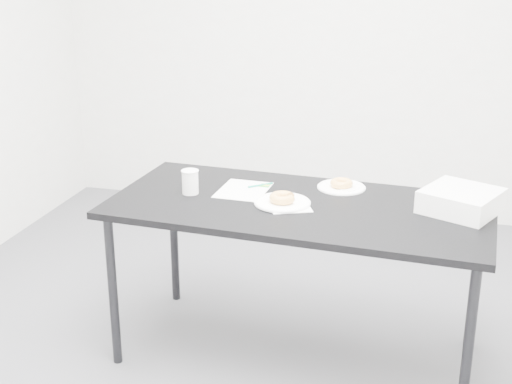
% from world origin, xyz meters
% --- Properties ---
extents(floor, '(4.00, 4.00, 0.00)m').
position_xyz_m(floor, '(0.00, 0.00, 0.00)').
color(floor, '#46454A').
rests_on(floor, ground).
extents(wall_back, '(4.00, 0.02, 2.70)m').
position_xyz_m(wall_back, '(0.00, 2.00, 1.35)').
color(wall_back, white).
rests_on(wall_back, floor).
extents(table, '(1.77, 0.92, 0.78)m').
position_xyz_m(table, '(0.17, -0.02, 0.72)').
color(table, black).
rests_on(table, floor).
extents(scorecard, '(0.24, 0.29, 0.00)m').
position_xyz_m(scorecard, '(-0.12, 0.10, 0.79)').
color(scorecard, white).
rests_on(scorecard, table).
extents(logo_patch, '(0.05, 0.05, 0.00)m').
position_xyz_m(logo_patch, '(-0.04, 0.18, 0.79)').
color(logo_patch, green).
rests_on(logo_patch, scorecard).
extents(pen, '(0.11, 0.09, 0.01)m').
position_xyz_m(pen, '(-0.06, 0.17, 0.79)').
color(pen, '#0B8268').
rests_on(pen, scorecard).
extents(napkin, '(0.23, 0.23, 0.00)m').
position_xyz_m(napkin, '(0.14, -0.06, 0.79)').
color(napkin, white).
rests_on(napkin, table).
extents(plate_near, '(0.26, 0.26, 0.01)m').
position_xyz_m(plate_near, '(0.10, -0.04, 0.79)').
color(plate_near, white).
rests_on(plate_near, napkin).
extents(donut_near, '(0.15, 0.15, 0.04)m').
position_xyz_m(donut_near, '(0.10, -0.04, 0.81)').
color(donut_near, '#DC9146').
rests_on(donut_near, plate_near).
extents(plate_far, '(0.23, 0.23, 0.01)m').
position_xyz_m(plate_far, '(0.33, 0.25, 0.79)').
color(plate_far, white).
rests_on(plate_far, table).
extents(donut_far, '(0.13, 0.13, 0.04)m').
position_xyz_m(donut_far, '(0.33, 0.25, 0.81)').
color(donut_far, '#DC9146').
rests_on(donut_far, plate_far).
extents(coffee_cup, '(0.08, 0.08, 0.12)m').
position_xyz_m(coffee_cup, '(-0.35, -0.01, 0.84)').
color(coffee_cup, white).
rests_on(coffee_cup, table).
extents(cup_lid, '(0.08, 0.08, 0.01)m').
position_xyz_m(cup_lid, '(0.36, 0.22, 0.79)').
color(cup_lid, white).
rests_on(cup_lid, table).
extents(bakery_box, '(0.40, 0.40, 0.10)m').
position_xyz_m(bakery_box, '(0.88, 0.07, 0.83)').
color(bakery_box, white).
rests_on(bakery_box, table).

